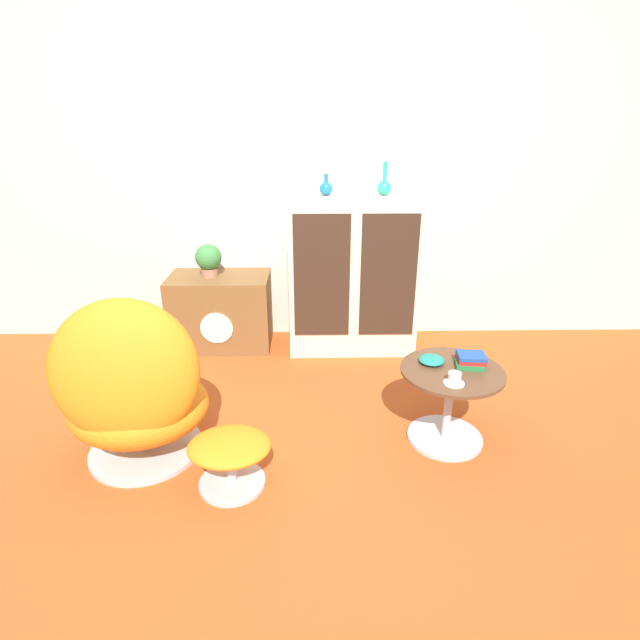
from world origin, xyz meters
The scene contains 13 objects.
ground_plane centered at (0.00, 0.00, 0.00)m, with size 12.00×12.00×0.00m, color #B74C1E.
wall_back centered at (0.00, 1.67, 1.30)m, with size 6.40×0.06×2.60m.
sideboard centered at (0.41, 1.40, 0.56)m, with size 0.91×0.47×1.12m.
tv_console centered at (-0.57, 1.42, 0.27)m, with size 0.73×0.44×0.54m.
egg_chair centered at (-0.76, 0.06, 0.40)m, with size 0.73×0.67×0.91m.
ottoman centered at (-0.28, -0.14, 0.19)m, with size 0.39×0.33×0.26m.
coffee_table centered at (0.83, 0.20, 0.26)m, with size 0.53×0.53×0.43m.
vase_leftmost centered at (0.21, 1.41, 1.17)m, with size 0.09×0.09×0.14m.
vase_inner_left centered at (0.61, 1.41, 1.18)m, with size 0.10×0.10×0.22m.
potted_plant centered at (-0.63, 1.42, 0.67)m, with size 0.19×0.19×0.24m.
teacup centered at (0.80, 0.06, 0.45)m, with size 0.10×0.10×0.06m.
book_stack centered at (0.93, 0.24, 0.46)m, with size 0.16×0.14×0.07m.
bowl centered at (0.74, 0.27, 0.45)m, with size 0.14×0.14×0.04m.
Camera 1 is at (0.11, -2.05, 1.66)m, focal length 28.00 mm.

